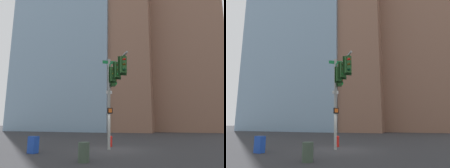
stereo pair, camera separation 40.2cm
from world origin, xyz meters
TOP-DOWN VIEW (x-y plane):
  - ground_plane at (0.00, 0.00)m, footprint 200.00×200.00m
  - signal_pole_assembly at (-1.38, -0.42)m, footprint 4.13×2.80m
  - fire_hydrant at (1.35, 0.70)m, footprint 0.34×0.26m
  - litter_bin at (-5.09, -0.01)m, footprint 0.56×0.56m
  - newspaper_box at (-3.41, 4.33)m, footprint 0.52×0.62m
  - building_brick_nearside at (34.72, 9.12)m, footprint 23.25×18.26m
  - building_brick_midblock at (39.15, -5.75)m, footprint 23.53×17.18m

SIDE VIEW (x-z plane):
  - ground_plane at x=0.00m, z-range 0.00..0.00m
  - fire_hydrant at x=1.35m, z-range 0.04..0.91m
  - litter_bin at x=-5.09m, z-range 0.00..0.95m
  - newspaper_box at x=-3.41m, z-range 0.00..1.05m
  - signal_pole_assembly at x=-1.38m, z-range 1.36..8.10m
  - building_brick_midblock at x=39.15m, z-range 0.00..31.32m
  - building_brick_nearside at x=34.72m, z-range 0.00..53.69m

